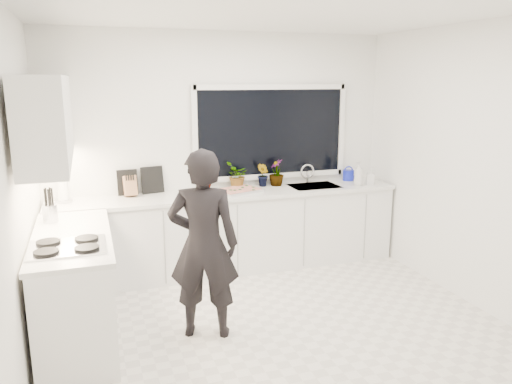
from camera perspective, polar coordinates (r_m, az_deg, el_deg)
name	(u,v)px	position (r m, az deg, el deg)	size (l,w,h in m)	color
floor	(275,326)	(4.68, 2.14, -15.02)	(4.00, 3.50, 0.02)	beige
wall_back	(222,151)	(5.87, -3.89, 4.73)	(4.00, 0.02, 2.70)	white
wall_left	(15,196)	(3.98, -25.83, -0.43)	(0.02, 3.50, 2.70)	white
wall_right	(469,166)	(5.27, 23.16, 2.80)	(0.02, 3.50, 2.70)	white
ceiling	(278,9)	(4.17, 2.47, 20.19)	(4.00, 3.50, 0.02)	white
window	(271,132)	(5.99, 1.75, 6.85)	(1.80, 0.02, 1.00)	black
base_cabinets_back	(230,233)	(5.78, -2.96, -4.65)	(3.92, 0.58, 0.88)	white
base_cabinets_left	(76,289)	(4.56, -19.89, -10.36)	(0.58, 1.60, 0.88)	white
countertop_back	(230,194)	(5.65, -2.98, -0.22)	(3.94, 0.62, 0.04)	silver
countertop_left	(71,237)	(4.40, -20.34, -4.83)	(0.62, 1.60, 0.04)	silver
upper_cabinets	(48,118)	(4.58, -22.70, 7.79)	(0.34, 2.10, 0.70)	white
sink	(314,190)	(6.03, 6.64, 0.25)	(0.58, 0.42, 0.14)	silver
faucet	(307,174)	(6.17, 5.88, 2.08)	(0.03, 0.03, 0.22)	silver
stovetop	(67,246)	(4.06, -20.76, -5.82)	(0.56, 0.48, 0.03)	black
person	(203,245)	(4.23, -6.03, -5.99)	(0.59, 0.39, 1.63)	black
pizza_tray	(238,191)	(5.65, -2.05, 0.15)	(0.48, 0.35, 0.03)	#B3B2B7
pizza	(238,189)	(5.64, -2.05, 0.32)	(0.44, 0.31, 0.01)	#BC3619
watering_can	(348,175)	(6.39, 10.50, 1.89)	(0.14, 0.14, 0.13)	#131FB9
paper_towel_roll	(63,190)	(5.53, -21.21, 0.22)	(0.11, 0.11, 0.26)	white
knife_block	(130,187)	(5.58, -14.18, 0.61)	(0.13, 0.10, 0.22)	brown
utensil_crock	(50,213)	(4.82, -22.47, -2.28)	(0.13, 0.13, 0.16)	#ABAAAF
picture_frame_large	(127,182)	(5.67, -14.48, 1.09)	(0.22, 0.02, 0.28)	black
picture_frame_small	(152,180)	(5.70, -11.76, 1.38)	(0.25, 0.02, 0.30)	black
herb_plants	(249,175)	(5.85, -0.85, 1.97)	(1.00, 0.35, 0.32)	#26662D
soap_bottles	(363,175)	(6.13, 12.08, 1.96)	(0.30, 0.14, 0.29)	#D8BF66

